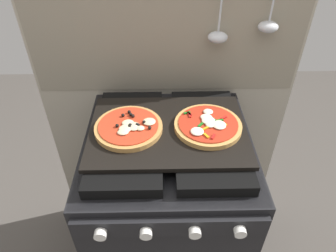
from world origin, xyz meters
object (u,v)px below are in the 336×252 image
Objects in this scene: stove at (168,210)px; pizza_right at (208,125)px; baking_tray at (168,130)px; pizza_left at (129,127)px.

stove is 0.50m from pizza_right.
stove is at bearing -90.00° from baking_tray.
pizza_left reaches higher than pizza_right.
pizza_left reaches higher than baking_tray.
pizza_right is (0.27, 0.01, 0.00)m from pizza_left.
baking_tray is at bearing 179.78° from pizza_right.
stove is at bearing -179.53° from pizza_right.
stove is at bearing 1.76° from pizza_left.
pizza_left is 1.00× the size of pizza_right.
baking_tray is at bearing 2.46° from pizza_left.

